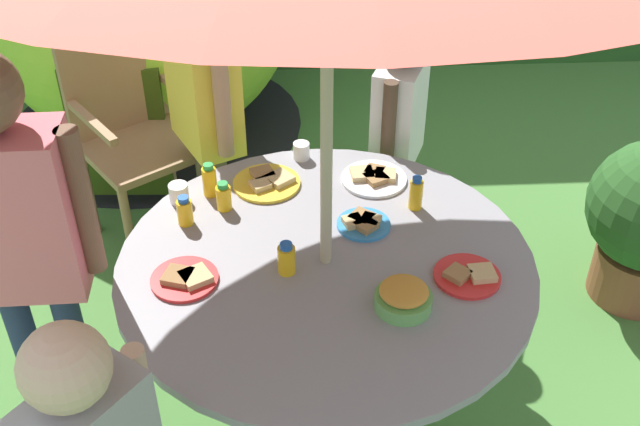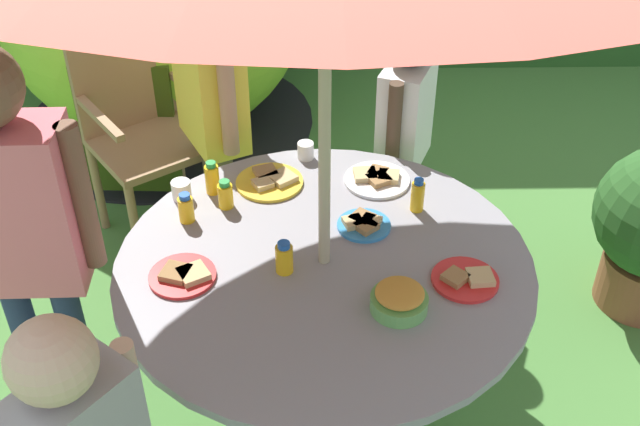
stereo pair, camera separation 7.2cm
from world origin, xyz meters
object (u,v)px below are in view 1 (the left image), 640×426
plate_far_right (267,182)px  juice_bottle_back_edge (185,211)px  wooden_chair (132,125)px  snack_bowl (404,297)px  dome_tent (140,2)px  plate_far_left (185,278)px  child_in_pink_shirt (12,214)px  plate_near_left (374,177)px  cup_near (179,193)px  juice_bottle_center_back (209,181)px  juice_bottle_mid_right (224,197)px  garden_table (326,298)px  child_in_white_shirt (399,113)px  juice_bottle_front_edge (416,194)px  juice_bottle_center_front (287,259)px  child_in_yellow_shirt (203,87)px  plate_mid_left (468,275)px  cup_far (301,151)px  plate_near_right (363,223)px

plate_far_right → juice_bottle_back_edge: bearing=-141.7°
wooden_chair → snack_bowl: wooden_chair is taller
dome_tent → plate_far_right: 1.77m
plate_far_left → child_in_pink_shirt: bearing=173.2°
plate_far_left → plate_near_left: size_ratio=0.88×
plate_near_left → cup_near: size_ratio=3.50×
juice_bottle_center_back → juice_bottle_mid_right: (0.05, -0.09, -0.01)m
plate_near_left → juice_bottle_center_back: 0.59m
garden_table → plate_near_left: size_ratio=5.56×
dome_tent → cup_near: 1.76m
child_in_white_shirt → juice_bottle_center_back: 0.86m
juice_bottle_front_edge → juice_bottle_back_edge: juice_bottle_front_edge is taller
plate_far_right → dome_tent: bearing=112.2°
child_in_white_shirt → juice_bottle_center_front: size_ratio=10.28×
child_in_yellow_shirt → child_in_pink_shirt: (-0.49, -0.89, 0.07)m
plate_far_left → juice_bottle_back_edge: bearing=94.6°
child_in_yellow_shirt → plate_mid_left: bearing=15.1°
juice_bottle_center_back → juice_bottle_back_edge: bearing=-113.9°
juice_bottle_center_back → juice_bottle_back_edge: (-0.07, -0.16, -0.01)m
juice_bottle_center_front → cup_far: (0.07, 0.65, -0.02)m
wooden_chair → juice_bottle_front_edge: (1.11, -0.84, 0.19)m
snack_bowl → juice_bottle_front_edge: bearing=77.3°
dome_tent → cup_far: 1.67m
wooden_chair → juice_bottle_center_front: (0.66, -1.15, 0.18)m
dome_tent → plate_far_right: size_ratio=7.14×
plate_far_right → plate_near_left: bearing=1.0°
plate_far_right → juice_bottle_center_front: (0.06, -0.48, 0.04)m
garden_table → juice_bottle_center_back: (-0.39, 0.38, 0.22)m
dome_tent → plate_near_right: bearing=-59.8°
juice_bottle_back_edge → cup_near: juice_bottle_back_edge is taller
wooden_chair → juice_bottle_front_edge: bearing=-72.5°
child_in_yellow_shirt → juice_bottle_center_front: 0.98m
juice_bottle_mid_right → child_in_yellow_shirt: bearing=99.7°
plate_far_left → juice_bottle_mid_right: size_ratio=1.98×
juice_bottle_front_edge → garden_table: bearing=-140.6°
plate_near_right → wooden_chair: bearing=134.6°
juice_bottle_center_front → juice_bottle_mid_right: 0.40m
snack_bowl → plate_near_right: size_ratio=0.95×
dome_tent → juice_bottle_back_edge: 1.89m
child_in_pink_shirt → plate_far_right: 0.89m
plate_near_right → juice_bottle_center_front: juice_bottle_center_front is taller
juice_bottle_back_edge → cup_far: (0.40, 0.38, -0.02)m
garden_table → juice_bottle_mid_right: 0.49m
child_in_pink_shirt → plate_near_right: size_ratio=7.97×
juice_bottle_center_front → juice_bottle_front_edge: juice_bottle_front_edge is taller
plate_mid_left → juice_bottle_center_front: 0.56m
wooden_chair → juice_bottle_center_front: 1.34m
snack_bowl → juice_bottle_center_back: (-0.60, 0.60, 0.02)m
child_in_white_shirt → plate_near_right: 0.70m
child_in_white_shirt → juice_bottle_center_back: child_in_white_shirt is taller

